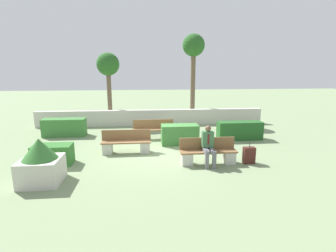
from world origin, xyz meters
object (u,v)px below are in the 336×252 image
object	(u,v)px
bench_left_side	(153,132)
suitcase	(249,155)
bench_front	(208,154)
person_seated_man	(208,144)
planter_corner_left	(41,162)
tree_leftmost	(108,67)
tree_center_left	(193,51)
bench_right_side	(126,144)

from	to	relation	value
bench_left_side	suitcase	size ratio (longest dim) A/B	2.45
bench_front	person_seated_man	xyz separation A→B (m)	(-0.03, -0.14, 0.40)
bench_left_side	planter_corner_left	size ratio (longest dim) A/B	1.44
person_seated_man	tree_leftmost	xyz separation A→B (m)	(-4.05, 7.24, 2.51)
suitcase	tree_center_left	bearing A→B (deg)	94.19
bench_front	tree_leftmost	bearing A→B (deg)	119.93
person_seated_man	planter_corner_left	size ratio (longest dim) A/B	1.02
bench_left_side	suitcase	world-z (taller)	bench_left_side
bench_front	tree_center_left	world-z (taller)	tree_center_left
bench_front	tree_center_left	xyz separation A→B (m)	(0.85, 7.41, 3.86)
person_seated_man	tree_center_left	world-z (taller)	tree_center_left
tree_center_left	bench_left_side	bearing A→B (deg)	-122.63
bench_front	bench_right_side	xyz separation A→B (m)	(-2.83, 1.44, -0.00)
planter_corner_left	bench_front	bearing A→B (deg)	11.89
bench_left_side	planter_corner_left	xyz separation A→B (m)	(-3.34, -4.47, 0.28)
person_seated_man	tree_center_left	bearing A→B (deg)	83.31
bench_left_side	planter_corner_left	world-z (taller)	planter_corner_left
suitcase	person_seated_man	bearing A→B (deg)	-178.56
bench_left_side	suitcase	xyz separation A→B (m)	(3.11, -3.51, -0.05)
bench_left_side	suitcase	distance (m)	4.69
person_seated_man	suitcase	bearing A→B (deg)	1.44
bench_left_side	tree_center_left	xyz separation A→B (m)	(2.56, 4.00, 3.86)
bench_front	bench_left_side	bearing A→B (deg)	116.69
bench_right_side	person_seated_man	distance (m)	3.24
bench_right_side	person_seated_man	size ratio (longest dim) A/B	1.41
bench_right_side	suitcase	bearing A→B (deg)	-22.37
bench_right_side	planter_corner_left	xyz separation A→B (m)	(-2.22, -2.51, 0.28)
bench_front	planter_corner_left	xyz separation A→B (m)	(-5.06, -1.07, 0.28)
bench_left_side	bench_right_side	distance (m)	2.26
tree_leftmost	planter_corner_left	bearing A→B (deg)	-96.79
bench_front	suitcase	bearing A→B (deg)	-4.36
bench_front	tree_center_left	distance (m)	8.40
planter_corner_left	suitcase	xyz separation A→B (m)	(6.46, 0.96, -0.33)
planter_corner_left	person_seated_man	bearing A→B (deg)	10.40
bench_right_side	tree_center_left	bearing A→B (deg)	56.02
bench_front	tree_leftmost	distance (m)	8.69
planter_corner_left	suitcase	world-z (taller)	planter_corner_left
person_seated_man	tree_leftmost	world-z (taller)	tree_leftmost
bench_front	bench_right_side	world-z (taller)	same
suitcase	tree_center_left	world-z (taller)	tree_center_left
bench_right_side	person_seated_man	bearing A→B (deg)	-31.80
bench_front	suitcase	xyz separation A→B (m)	(1.40, -0.11, -0.06)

